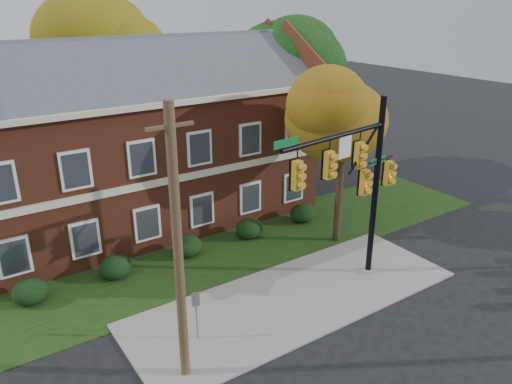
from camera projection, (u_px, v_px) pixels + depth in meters
ground at (311, 310)px, 19.63m from camera, size 120.00×120.00×0.00m
sidewalk at (295, 298)px, 20.38m from camera, size 14.00×5.00×0.08m
grass_strip at (231, 250)px, 24.25m from camera, size 30.00×6.00×0.04m
apartment_building at (138, 131)px, 26.00m from camera, size 18.80×8.80×9.74m
hedge_far_left at (30, 292)px, 19.92m from camera, size 1.40×1.26×1.05m
hedge_left at (115, 267)px, 21.74m from camera, size 1.40×1.26×1.05m
hedge_center at (187, 246)px, 23.57m from camera, size 1.40×1.26×1.05m
hedge_right at (249, 229)px, 25.39m from camera, size 1.40×1.26×1.05m
hedge_far_right at (303, 213)px, 27.22m from camera, size 1.40×1.26×1.05m
tree_near_right at (350, 110)px, 22.91m from camera, size 4.50×4.25×8.58m
tree_right_rear at (299, 55)px, 31.43m from camera, size 6.30×5.95×10.62m
tree_far_rear at (106, 43)px, 31.36m from camera, size 6.84×6.46×11.52m
traffic_signal at (356, 176)px, 19.68m from camera, size 7.04×1.22×7.91m
utility_pole at (178, 250)px, 14.65m from camera, size 1.40×0.31×8.99m
sign_post at (196, 308)px, 17.46m from camera, size 0.28×0.12×1.98m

